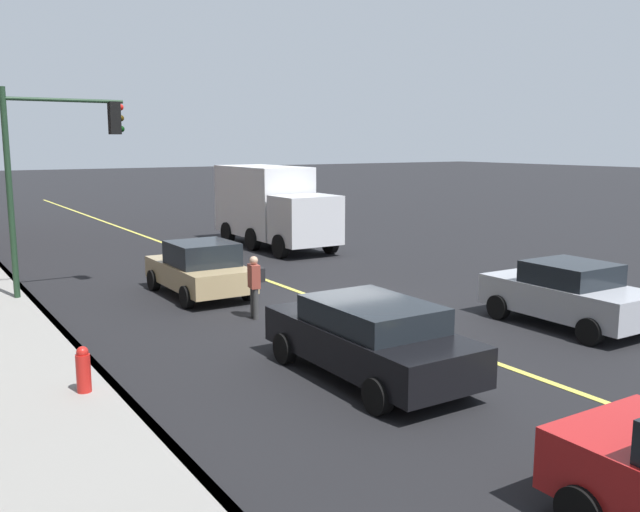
# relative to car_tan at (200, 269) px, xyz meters

# --- Properties ---
(ground) EXTENTS (200.00, 200.00, 0.00)m
(ground) POSITION_rel_car_tan_xyz_m (-3.25, -2.58, -0.77)
(ground) COLOR black
(curb_edge) EXTENTS (80.00, 0.16, 0.15)m
(curb_edge) POSITION_rel_car_tan_xyz_m (-3.25, 4.20, -0.70)
(curb_edge) COLOR slate
(curb_edge) RESTS_ON ground
(lane_stripe_center) EXTENTS (80.00, 0.16, 0.01)m
(lane_stripe_center) POSITION_rel_car_tan_xyz_m (-3.25, -2.58, -0.77)
(lane_stripe_center) COLOR #D8CC4C
(lane_stripe_center) RESTS_ON ground
(car_tan) EXTENTS (3.97, 1.98, 1.55)m
(car_tan) POSITION_rel_car_tan_xyz_m (0.00, 0.00, 0.00)
(car_tan) COLOR tan
(car_tan) RESTS_ON ground
(car_silver) EXTENTS (3.93, 1.99, 1.53)m
(car_silver) POSITION_rel_car_tan_xyz_m (-7.65, -6.07, 0.00)
(car_silver) COLOR #A8AAB2
(car_silver) RESTS_ON ground
(car_black) EXTENTS (4.56, 2.05, 1.45)m
(car_black) POSITION_rel_car_tan_xyz_m (-8.04, 0.00, -0.00)
(car_black) COLOR black
(car_black) RESTS_ON ground
(truck_white) EXTENTS (6.80, 2.49, 3.30)m
(truck_white) POSITION_rel_car_tan_xyz_m (7.02, -6.06, 0.95)
(truck_white) COLOR silver
(truck_white) RESTS_ON ground
(pedestrian_with_backpack) EXTENTS (0.40, 0.41, 1.55)m
(pedestrian_with_backpack) POSITION_rel_car_tan_xyz_m (-3.11, -0.16, 0.12)
(pedestrian_with_backpack) COLOR #383838
(pedestrian_with_backpack) RESTS_ON ground
(traffic_light_mast) EXTENTS (0.28, 3.19, 5.70)m
(traffic_light_mast) POSITION_rel_car_tan_xyz_m (1.80, 3.35, 3.09)
(traffic_light_mast) COLOR #1E3823
(traffic_light_mast) RESTS_ON ground
(fire_hydrant) EXTENTS (0.24, 0.24, 0.94)m
(fire_hydrant) POSITION_rel_car_tan_xyz_m (-6.43, 4.72, -0.31)
(fire_hydrant) COLOR red
(fire_hydrant) RESTS_ON ground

